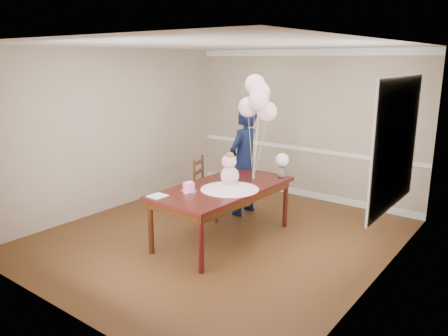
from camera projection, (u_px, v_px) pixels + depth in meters
The scene contains 52 objects.
floor at pixel (219, 236), 6.37m from camera, with size 4.50×5.00×0.00m, color #371E0D.
ceiling at pixel (218, 44), 5.71m from camera, with size 4.50×5.00×0.02m, color white.
wall_back at pixel (303, 125), 7.97m from camera, with size 4.50×0.02×2.70m, color tan.
wall_front at pixel (56, 186), 4.11m from camera, with size 4.50×0.02×2.70m, color tan.
wall_left at pixel (114, 130), 7.36m from camera, with size 0.02×5.00×2.70m, color tan.
wall_right at pixel (383, 170), 4.72m from camera, with size 0.02×5.00×2.70m, color tan.
chair_rail_trim at pixel (301, 149), 8.07m from camera, with size 4.50×0.02×0.07m, color white.
crown_molding at pixel (305, 52), 7.66m from camera, with size 4.50×0.02×0.12m, color white.
baseboard_trim at pixel (299, 192), 8.28m from camera, with size 4.50×0.02×0.12m, color silver.
window_frame at pixel (396, 144), 5.07m from camera, with size 0.02×1.66×1.56m, color white.
window_blinds at pixel (394, 144), 5.08m from camera, with size 0.01×1.50×1.40m, color white.
dining_table_top at pixel (223, 188), 6.10m from camera, with size 1.05×2.11×0.05m, color black.
table_apron at pixel (223, 193), 6.12m from camera, with size 0.95×2.00×0.11m, color black.
table_leg_fl at pixel (151, 227), 5.73m from camera, with size 0.07×0.07×0.74m, color black.
table_leg_fr at pixel (201, 244), 5.19m from camera, with size 0.07×0.07×0.74m, color black.
table_leg_bl at pixel (239, 193), 7.20m from camera, with size 0.07×0.07×0.74m, color black.
table_leg_br at pixel (285, 204), 6.66m from camera, with size 0.07×0.07×0.74m, color black.
baby_skirt at pixel (230, 185), 5.94m from camera, with size 0.80×0.80×0.11m, color #F6B5DD.
baby_torso at pixel (230, 176), 5.91m from camera, with size 0.25×0.25×0.25m, color pink.
baby_head at pixel (230, 161), 5.86m from camera, with size 0.18×0.18×0.18m, color beige.
baby_hair at pixel (230, 157), 5.85m from camera, with size 0.13×0.13×0.13m, color brown.
cake_platter at pixel (189, 191), 5.86m from camera, with size 0.23×0.23×0.01m, color silver.
birthday_cake at pixel (189, 187), 5.85m from camera, with size 0.16×0.16×0.11m, color #FF5098.
cake_flower_a at pixel (189, 182), 5.83m from camera, with size 0.03×0.03×0.03m, color white.
cake_flower_b at pixel (191, 182), 5.83m from camera, with size 0.03×0.03×0.03m, color white.
rose_vase_near at pixel (228, 174), 6.41m from camera, with size 0.11×0.11×0.17m, color silver.
roses_near at pixel (228, 161), 6.36m from camera, with size 0.20×0.20×0.20m, color beige.
rose_vase_far at pixel (282, 172), 6.50m from camera, with size 0.11×0.11×0.17m, color white.
roses_far at pixel (282, 160), 6.46m from camera, with size 0.20×0.20×0.20m, color #F7CFDB.
napkin at pixel (158, 196), 5.64m from camera, with size 0.21×0.21×0.01m, color silver.
balloon_weight at pixel (253, 178), 6.46m from camera, with size 0.04×0.04×0.02m, color silver.
balloon_a at pixel (248, 107), 6.27m from camera, with size 0.29×0.29×0.29m, color #FFB4D0.
balloon_b at pixel (259, 101), 6.08m from camera, with size 0.29×0.29×0.29m, color #FAB1D7.
balloon_c at pixel (260, 92), 6.23m from camera, with size 0.29×0.29×0.29m, color #FFB4CA.
balloon_d at pixel (255, 85), 6.28m from camera, with size 0.29×0.29×0.29m, color #FFB4D8.
balloon_e at pixel (267, 112), 6.19m from camera, with size 0.29×0.29×0.29m, color #FFB4C9.
balloon_ribbon_a at pixel (251, 148), 6.39m from camera, with size 0.00×0.00×0.88m, color white.
balloon_ribbon_b at pixel (256, 146), 6.29m from camera, with size 0.00×0.00×0.99m, color white.
balloon_ribbon_c at pixel (256, 141), 6.36m from camera, with size 0.00×0.00×1.09m, color white.
balloon_ribbon_d at pixel (254, 137), 6.39m from camera, with size 0.00×0.00×1.20m, color silver.
balloon_ribbon_e at pixel (260, 151), 6.35m from camera, with size 0.00×0.00×0.83m, color silver.
dining_chair_seat at pixel (210, 192), 7.01m from camera, with size 0.43×0.43×0.05m, color #39200F.
chair_leg_fl at pixel (196, 208), 6.96m from camera, with size 0.04×0.04×0.42m, color #371A0F.
chair_leg_fr at pixel (216, 210), 6.85m from camera, with size 0.04×0.04×0.42m, color #37130F.
chair_leg_bl at pixel (204, 201), 7.28m from camera, with size 0.04×0.04×0.42m, color #3D1610.
chair_leg_br at pixel (224, 203), 7.17m from camera, with size 0.04×0.04×0.42m, color #39160F.
chair_back_post_l at pixel (194, 177), 6.84m from camera, with size 0.04×0.04×0.55m, color #3B1F10.
chair_back_post_r at pixel (203, 171), 7.16m from camera, with size 0.04×0.04×0.55m, color #38180F.
chair_slat_low at pixel (199, 181), 7.03m from camera, with size 0.03×0.39×0.05m, color black.
chair_slat_mid at pixel (198, 172), 6.99m from camera, with size 0.03×0.39×0.05m, color #351F0E.
chair_slat_top at pixel (198, 162), 6.95m from camera, with size 0.03×0.39×0.05m, color #3C1C10.
woman at pixel (244, 161), 7.13m from camera, with size 0.65×0.43×1.78m, color black.
Camera 1 is at (3.65, -4.68, 2.51)m, focal length 35.00 mm.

